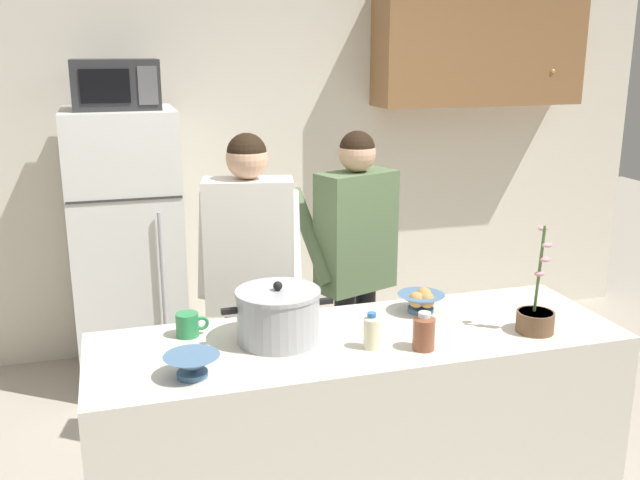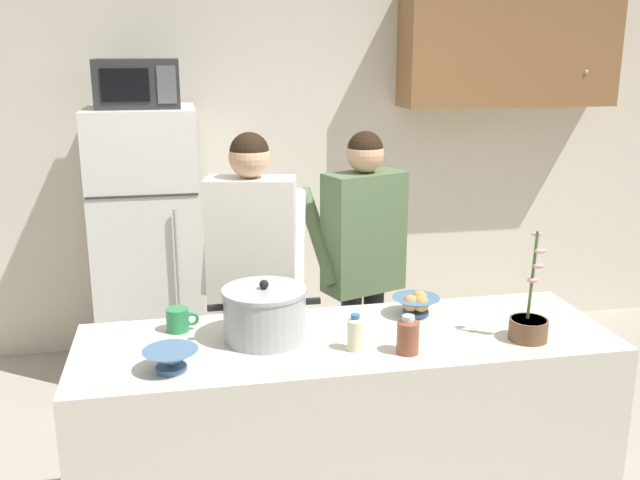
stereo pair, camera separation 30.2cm
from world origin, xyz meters
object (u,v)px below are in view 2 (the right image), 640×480
at_px(cooking_pot, 265,314).
at_px(potted_orchid, 529,324).
at_px(bread_bowl, 416,304).
at_px(refrigerator, 148,244).
at_px(bottle_near_edge, 354,332).
at_px(person_near_pot, 252,261).
at_px(coffee_mug, 178,320).
at_px(bottle_mid_counter, 408,335).
at_px(person_by_sink, 363,249).
at_px(microwave, 138,83).
at_px(empty_bowl, 171,359).

distance_m(cooking_pot, potted_orchid, 1.03).
bearing_deg(bread_bowl, cooking_pot, -169.41).
relative_size(refrigerator, bottle_near_edge, 11.69).
relative_size(person_near_pot, bottle_near_edge, 11.49).
bearing_deg(coffee_mug, bottle_mid_counter, -24.61).
bearing_deg(refrigerator, person_near_pot, -64.37).
relative_size(bottle_near_edge, potted_orchid, 0.32).
xyz_separation_m(refrigerator, person_by_sink, (1.13, -0.94, 0.17)).
relative_size(microwave, bottle_near_edge, 3.34).
height_order(person_near_pot, potted_orchid, person_near_pot).
relative_size(cooking_pot, potted_orchid, 1.00).
height_order(cooking_pot, bottle_near_edge, cooking_pot).
bearing_deg(bread_bowl, person_near_pot, 138.57).
bearing_deg(person_near_pot, refrigerator, 115.63).
xyz_separation_m(refrigerator, person_near_pot, (0.54, -1.12, 0.19)).
relative_size(refrigerator, bottle_mid_counter, 11.31).
relative_size(person_near_pot, person_by_sink, 1.02).
bearing_deg(person_near_pot, empty_bowl, -112.97).
bearing_deg(person_by_sink, refrigerator, 140.29).
distance_m(bread_bowl, empty_bowl, 1.08).
relative_size(person_by_sink, bottle_near_edge, 11.28).
bearing_deg(bread_bowl, person_by_sink, 93.38).
distance_m(empty_bowl, bottle_mid_counter, 0.87).
bearing_deg(microwave, person_near_pot, -63.93).
height_order(empty_bowl, potted_orchid, potted_orchid).
height_order(refrigerator, potted_orchid, refrigerator).
distance_m(refrigerator, person_near_pot, 1.26).
relative_size(person_near_pot, empty_bowl, 8.39).
relative_size(empty_bowl, bottle_mid_counter, 1.33).
relative_size(cooking_pot, bottle_near_edge, 3.07).
bearing_deg(potted_orchid, bread_bowl, 136.18).
xyz_separation_m(cooking_pot, bottle_near_edge, (0.32, -0.17, -0.03)).
xyz_separation_m(microwave, cooking_pot, (0.51, -1.78, -0.80)).
height_order(refrigerator, person_near_pot, refrigerator).
relative_size(person_by_sink, coffee_mug, 12.39).
height_order(person_near_pot, bottle_near_edge, person_near_pot).
bearing_deg(person_near_pot, bottle_mid_counter, -62.40).
xyz_separation_m(person_near_pot, bread_bowl, (0.64, -0.56, -0.06)).
distance_m(cooking_pot, coffee_mug, 0.37).
bearing_deg(potted_orchid, bottle_near_edge, 177.00).
bearing_deg(bottle_near_edge, bottle_mid_counter, -18.81).
relative_size(microwave, potted_orchid, 1.08).
bearing_deg(cooking_pot, person_near_pot, 87.97).
height_order(microwave, cooking_pot, microwave).
xyz_separation_m(microwave, person_near_pot, (0.54, -1.10, -0.79)).
relative_size(microwave, coffee_mug, 3.66).
distance_m(microwave, bottle_near_edge, 2.28).
bearing_deg(bottle_near_edge, coffee_mug, 153.80).
relative_size(empty_bowl, bottle_near_edge, 1.37).
distance_m(coffee_mug, bottle_mid_counter, 0.92).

